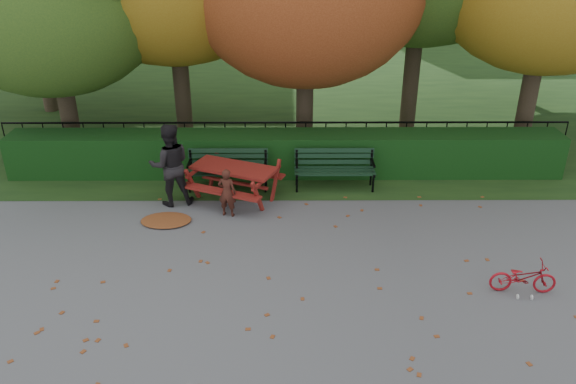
{
  "coord_description": "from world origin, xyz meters",
  "views": [
    {
      "loc": [
        -0.01,
        -7.89,
        5.5
      ],
      "look_at": [
        0.04,
        1.37,
        1.0
      ],
      "focal_mm": 35.0,
      "sensor_mm": 36.0,
      "label": 1
    }
  ],
  "objects_px": {
    "adult": "(170,165)",
    "bench_left": "(228,166)",
    "child": "(227,193)",
    "bench_right": "(334,166)",
    "bicycle": "(523,277)",
    "picnic_table": "(234,174)"
  },
  "relations": [
    {
      "from": "picnic_table",
      "to": "child",
      "type": "bearing_deg",
      "value": -73.08
    },
    {
      "from": "picnic_table",
      "to": "child",
      "type": "height_order",
      "value": "child"
    },
    {
      "from": "bench_right",
      "to": "child",
      "type": "relative_size",
      "value": 1.74
    },
    {
      "from": "bench_right",
      "to": "bicycle",
      "type": "distance_m",
      "value": 4.89
    },
    {
      "from": "bench_right",
      "to": "adult",
      "type": "height_order",
      "value": "adult"
    },
    {
      "from": "bench_right",
      "to": "picnic_table",
      "type": "relative_size",
      "value": 0.81
    },
    {
      "from": "child",
      "to": "bicycle",
      "type": "xyz_separation_m",
      "value": [
        5.05,
        -2.67,
        -0.24
      ]
    },
    {
      "from": "bench_left",
      "to": "adult",
      "type": "height_order",
      "value": "adult"
    },
    {
      "from": "adult",
      "to": "bicycle",
      "type": "xyz_separation_m",
      "value": [
        6.27,
        -3.23,
        -0.62
      ]
    },
    {
      "from": "picnic_table",
      "to": "child",
      "type": "xyz_separation_m",
      "value": [
        -0.09,
        -0.75,
        -0.08
      ]
    },
    {
      "from": "picnic_table",
      "to": "bicycle",
      "type": "xyz_separation_m",
      "value": [
        4.96,
        -3.42,
        -0.32
      ]
    },
    {
      "from": "adult",
      "to": "child",
      "type": "bearing_deg",
      "value": 140.84
    },
    {
      "from": "child",
      "to": "bicycle",
      "type": "distance_m",
      "value": 5.72
    },
    {
      "from": "picnic_table",
      "to": "adult",
      "type": "relative_size",
      "value": 1.23
    },
    {
      "from": "bench_right",
      "to": "child",
      "type": "xyz_separation_m",
      "value": [
        -2.29,
        -1.35,
        -0.0
      ]
    },
    {
      "from": "bicycle",
      "to": "picnic_table",
      "type": "bearing_deg",
      "value": 59.65
    },
    {
      "from": "picnic_table",
      "to": "adult",
      "type": "distance_m",
      "value": 1.35
    },
    {
      "from": "bench_left",
      "to": "child",
      "type": "xyz_separation_m",
      "value": [
        0.11,
        -1.35,
        -0.0
      ]
    },
    {
      "from": "child",
      "to": "adult",
      "type": "relative_size",
      "value": 0.58
    },
    {
      "from": "adult",
      "to": "bench_left",
      "type": "bearing_deg",
      "value": -159.05
    },
    {
      "from": "bench_left",
      "to": "bicycle",
      "type": "distance_m",
      "value": 6.55
    },
    {
      "from": "child",
      "to": "adult",
      "type": "xyz_separation_m",
      "value": [
        -1.22,
        0.55,
        0.38
      ]
    }
  ]
}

